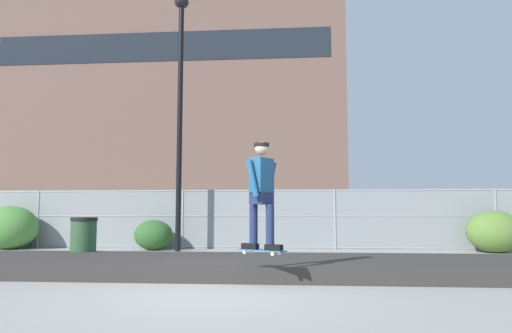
{
  "coord_description": "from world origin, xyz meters",
  "views": [
    {
      "loc": [
        1.18,
        -6.65,
        1.15
      ],
      "look_at": [
        0.41,
        2.53,
        2.04
      ],
      "focal_mm": 33.06,
      "sensor_mm": 36.0,
      "label": 1
    }
  ],
  "objects": [
    {
      "name": "street_lamp",
      "position": [
        -2.29,
        7.13,
        4.76
      ],
      "size": [
        0.44,
        0.44,
        7.79
      ],
      "color": "black",
      "rests_on": "ground_plane"
    },
    {
      "name": "shrub_right",
      "position": [
        6.79,
        7.35,
        0.59
      ],
      "size": [
        1.53,
        1.25,
        1.18
      ],
      "color": "#567A33",
      "rests_on": "ground_plane"
    },
    {
      "name": "shrub_center",
      "position": [
        -3.12,
        7.43,
        0.45
      ],
      "size": [
        1.17,
        0.96,
        0.9
      ],
      "color": "#2D5B28",
      "rests_on": "ground_plane"
    },
    {
      "name": "gravel_berm",
      "position": [
        0.0,
        2.37,
        0.13
      ],
      "size": [
        11.71,
        2.88,
        0.27
      ],
      "primitive_type": "cube",
      "color": "#33302D",
      "rests_on": "ground_plane"
    },
    {
      "name": "shrub_left",
      "position": [
        -7.69,
        7.42,
        0.67
      ],
      "size": [
        1.72,
        1.41,
        1.33
      ],
      "color": "#477F38",
      "rests_on": "ground_plane"
    },
    {
      "name": "skateboard",
      "position": [
        0.65,
        0.66,
        0.56
      ],
      "size": [
        0.79,
        0.58,
        0.07
      ],
      "color": "#2D608C"
    },
    {
      "name": "trash_bin",
      "position": [
        -3.58,
        3.66,
        0.52
      ],
      "size": [
        0.59,
        0.59,
        1.03
      ],
      "color": "#2D5133",
      "rests_on": "ground_plane"
    },
    {
      "name": "parked_car_near",
      "position": [
        -2.4,
        11.54,
        0.84
      ],
      "size": [
        4.53,
        2.2,
        1.66
      ],
      "color": "silver",
      "rests_on": "ground_plane"
    },
    {
      "name": "skater",
      "position": [
        0.65,
        0.66,
        1.52
      ],
      "size": [
        0.67,
        0.62,
        1.68
      ],
      "color": "black",
      "rests_on": "skateboard"
    },
    {
      "name": "library_building",
      "position": [
        -9.96,
        36.4,
        11.98
      ],
      "size": [
        30.58,
        11.65,
        23.96
      ],
      "color": "brown",
      "rests_on": "ground_plane"
    },
    {
      "name": "chain_fence",
      "position": [
        0.0,
        8.06,
        0.93
      ],
      "size": [
        23.92,
        0.06,
        1.85
      ],
      "color": "gray",
      "rests_on": "ground_plane"
    },
    {
      "name": "ground_plane",
      "position": [
        0.0,
        0.0,
        0.0
      ],
      "size": [
        120.0,
        120.0,
        0.0
      ],
      "primitive_type": "plane",
      "color": "gray"
    }
  ]
}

